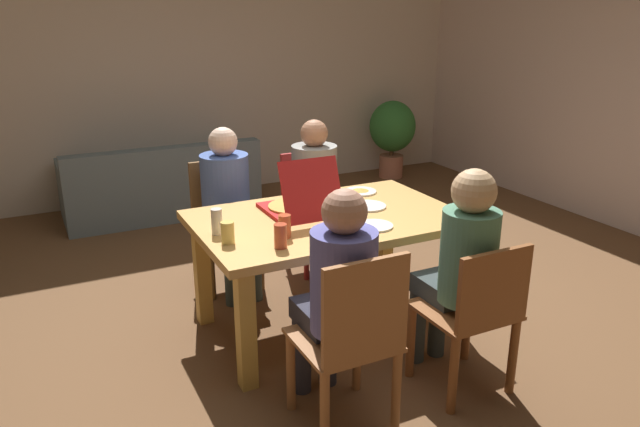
# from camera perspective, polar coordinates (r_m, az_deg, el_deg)

# --- Properties ---
(ground_plane) EXTENTS (20.00, 20.00, 0.00)m
(ground_plane) POSITION_cam_1_polar(r_m,az_deg,el_deg) (4.04, 0.65, -10.39)
(ground_plane) COLOR brown
(back_wall) EXTENTS (6.66, 0.12, 2.72)m
(back_wall) POSITION_cam_1_polar(r_m,az_deg,el_deg) (6.73, -12.89, 13.12)
(back_wall) COLOR beige
(back_wall) RESTS_ON ground
(side_wall_right) EXTENTS (0.12, 5.72, 2.72)m
(side_wall_right) POSITION_cam_1_polar(r_m,az_deg,el_deg) (6.48, 23.91, 11.82)
(side_wall_right) COLOR beige
(side_wall_right) RESTS_ON ground
(dining_table) EXTENTS (1.61, 1.04, 0.75)m
(dining_table) POSITION_cam_1_polar(r_m,az_deg,el_deg) (3.77, 0.68, -1.77)
(dining_table) COLOR tan
(dining_table) RESTS_ON ground
(chair_0) EXTENTS (0.43, 0.41, 0.92)m
(chair_0) POSITION_cam_1_polar(r_m,az_deg,el_deg) (4.52, -9.01, -0.58)
(chair_0) COLOR brown
(chair_0) RESTS_ON ground
(person_0) EXTENTS (0.34, 0.53, 1.19)m
(person_0) POSITION_cam_1_polar(r_m,az_deg,el_deg) (4.33, -8.59, 1.48)
(person_0) COLOR #354447
(person_0) RESTS_ON ground
(chair_1) EXTENTS (0.45, 0.44, 0.94)m
(chair_1) POSITION_cam_1_polar(r_m,az_deg,el_deg) (2.90, 3.04, -11.68)
(chair_1) COLOR #975D33
(chair_1) RESTS_ON ground
(person_1) EXTENTS (0.31, 0.51, 1.21)m
(person_1) POSITION_cam_1_polar(r_m,az_deg,el_deg) (2.92, 1.66, -6.90)
(person_1) COLOR #2D2C37
(person_1) RESTS_ON ground
(chair_2) EXTENTS (0.46, 0.44, 0.86)m
(chair_2) POSITION_cam_1_polar(r_m,az_deg,el_deg) (3.28, 14.23, -9.13)
(chair_2) COLOR brown
(chair_2) RESTS_ON ground
(person_2) EXTENTS (0.30, 0.50, 1.22)m
(person_2) POSITION_cam_1_polar(r_m,az_deg,el_deg) (3.27, 13.02, -4.26)
(person_2) COLOR #313A3B
(person_2) RESTS_ON ground
(chair_3) EXTENTS (0.39, 0.46, 0.89)m
(chair_3) POSITION_cam_1_polar(r_m,az_deg,el_deg) (4.80, -1.01, 0.84)
(chair_3) COLOR #A92928
(chair_3) RESTS_ON ground
(person_3) EXTENTS (0.35, 0.55, 1.18)m
(person_3) POSITION_cam_1_polar(r_m,az_deg,el_deg) (4.62, -0.21, 2.71)
(person_3) COLOR #352D3D
(person_3) RESTS_ON ground
(pizza_box_0) EXTENTS (0.37, 0.51, 0.38)m
(pizza_box_0) POSITION_cam_1_polar(r_m,az_deg,el_deg) (3.78, -2.12, 0.82)
(pizza_box_0) COLOR red
(pizza_box_0) RESTS_ON dining_table
(plate_0) EXTENTS (0.24, 0.24, 0.01)m
(plate_0) POSITION_cam_1_polar(r_m,az_deg,el_deg) (3.91, 4.48, 0.71)
(plate_0) COLOR white
(plate_0) RESTS_ON dining_table
(plate_1) EXTENTS (0.22, 0.22, 0.03)m
(plate_1) POSITION_cam_1_polar(r_m,az_deg,el_deg) (4.21, 3.79, 2.12)
(plate_1) COLOR white
(plate_1) RESTS_ON dining_table
(plate_2) EXTENTS (0.22, 0.22, 0.01)m
(plate_2) POSITION_cam_1_polar(r_m,az_deg,el_deg) (3.56, 5.13, -1.15)
(plate_2) COLOR white
(plate_2) RESTS_ON dining_table
(drinking_glass_0) EXTENTS (0.07, 0.07, 0.13)m
(drinking_glass_0) POSITION_cam_1_polar(r_m,az_deg,el_deg) (3.23, -3.72, -2.12)
(drinking_glass_0) COLOR #B7472B
(drinking_glass_0) RESTS_ON dining_table
(drinking_glass_1) EXTENTS (0.07, 0.07, 0.12)m
(drinking_glass_1) POSITION_cam_1_polar(r_m,az_deg,el_deg) (3.32, -8.63, -1.77)
(drinking_glass_1) COLOR #E1C35F
(drinking_glass_1) RESTS_ON dining_table
(drinking_glass_2) EXTENTS (0.07, 0.07, 0.13)m
(drinking_glass_2) POSITION_cam_1_polar(r_m,az_deg,el_deg) (3.37, -3.33, -1.19)
(drinking_glass_2) COLOR #BC4B2B
(drinking_glass_2) RESTS_ON dining_table
(drinking_glass_3) EXTENTS (0.06, 0.06, 0.15)m
(drinking_glass_3) POSITION_cam_1_polar(r_m,az_deg,el_deg) (3.46, -9.61, -0.76)
(drinking_glass_3) COLOR silver
(drinking_glass_3) RESTS_ON dining_table
(couch) EXTENTS (1.84, 0.81, 0.73)m
(couch) POSITION_cam_1_polar(r_m,az_deg,el_deg) (6.24, -14.63, 2.34)
(couch) COLOR slate
(couch) RESTS_ON ground
(potted_plant) EXTENTS (0.55, 0.55, 0.92)m
(potted_plant) POSITION_cam_1_polar(r_m,az_deg,el_deg) (7.38, 6.78, 7.70)
(potted_plant) COLOR #B66F55
(potted_plant) RESTS_ON ground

